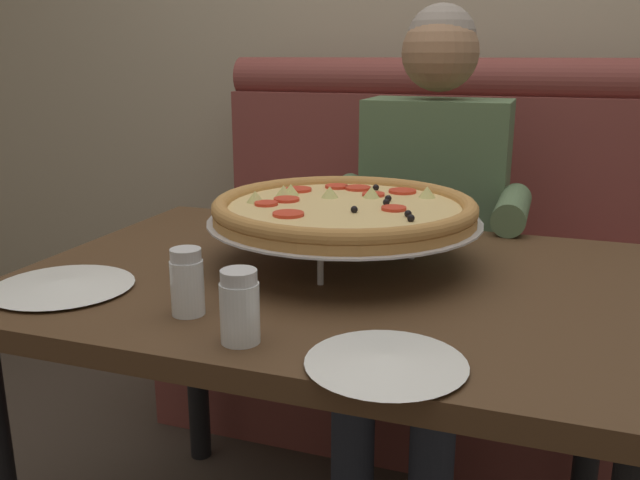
{
  "coord_description": "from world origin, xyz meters",
  "views": [
    {
      "loc": [
        0.39,
        -1.18,
        1.14
      ],
      "look_at": [
        -0.02,
        -0.02,
        0.8
      ],
      "focal_mm": 37.93,
      "sensor_mm": 36.0,
      "label": 1
    }
  ],
  "objects_px": {
    "booth_bench": "(418,289)",
    "dining_table": "(331,318)",
    "shaker_pepper_flakes": "(240,312)",
    "shaker_oregano": "(187,287)",
    "plate_near_right": "(386,359)",
    "pizza": "(344,210)",
    "plate_near_left": "(63,283)",
    "diner_main": "(428,216)"
  },
  "relations": [
    {
      "from": "booth_bench",
      "to": "dining_table",
      "type": "bearing_deg",
      "value": -90.0
    },
    {
      "from": "shaker_pepper_flakes",
      "to": "dining_table",
      "type": "bearing_deg",
      "value": 85.71
    },
    {
      "from": "shaker_oregano",
      "to": "plate_near_right",
      "type": "xyz_separation_m",
      "value": [
        0.35,
        -0.08,
        -0.04
      ]
    },
    {
      "from": "booth_bench",
      "to": "dining_table",
      "type": "height_order",
      "value": "booth_bench"
    },
    {
      "from": "dining_table",
      "to": "pizza",
      "type": "bearing_deg",
      "value": 90.21
    },
    {
      "from": "shaker_pepper_flakes",
      "to": "plate_near_left",
      "type": "bearing_deg",
      "value": 165.66
    },
    {
      "from": "dining_table",
      "to": "pizza",
      "type": "height_order",
      "value": "pizza"
    },
    {
      "from": "shaker_pepper_flakes",
      "to": "booth_bench",
      "type": "bearing_deg",
      "value": 88.8
    },
    {
      "from": "dining_table",
      "to": "shaker_oregano",
      "type": "height_order",
      "value": "shaker_oregano"
    },
    {
      "from": "shaker_pepper_flakes",
      "to": "plate_near_right",
      "type": "bearing_deg",
      "value": -2.21
    },
    {
      "from": "shaker_oregano",
      "to": "plate_near_right",
      "type": "distance_m",
      "value": 0.36
    },
    {
      "from": "plate_near_left",
      "to": "plate_near_right",
      "type": "relative_size",
      "value": 1.13
    },
    {
      "from": "pizza",
      "to": "plate_near_right",
      "type": "distance_m",
      "value": 0.49
    },
    {
      "from": "pizza",
      "to": "shaker_pepper_flakes",
      "type": "relative_size",
      "value": 4.93
    },
    {
      "from": "pizza",
      "to": "shaker_pepper_flakes",
      "type": "bearing_deg",
      "value": -93.45
    },
    {
      "from": "booth_bench",
      "to": "shaker_pepper_flakes",
      "type": "height_order",
      "value": "booth_bench"
    },
    {
      "from": "booth_bench",
      "to": "dining_table",
      "type": "relative_size",
      "value": 1.25
    },
    {
      "from": "dining_table",
      "to": "plate_near_right",
      "type": "bearing_deg",
      "value": -61.1
    },
    {
      "from": "dining_table",
      "to": "plate_near_right",
      "type": "relative_size",
      "value": 5.28
    },
    {
      "from": "diner_main",
      "to": "pizza",
      "type": "height_order",
      "value": "diner_main"
    },
    {
      "from": "shaker_oregano",
      "to": "plate_near_right",
      "type": "height_order",
      "value": "shaker_oregano"
    },
    {
      "from": "pizza",
      "to": "shaker_oregano",
      "type": "xyz_separation_m",
      "value": [
        -0.15,
        -0.36,
        -0.06
      ]
    },
    {
      "from": "diner_main",
      "to": "shaker_pepper_flakes",
      "type": "bearing_deg",
      "value": -95.57
    },
    {
      "from": "plate_near_right",
      "to": "shaker_pepper_flakes",
      "type": "bearing_deg",
      "value": 177.79
    },
    {
      "from": "dining_table",
      "to": "shaker_pepper_flakes",
      "type": "bearing_deg",
      "value": -94.29
    },
    {
      "from": "pizza",
      "to": "diner_main",
      "type": "bearing_deg",
      "value": 82.8
    },
    {
      "from": "dining_table",
      "to": "shaker_oregano",
      "type": "relative_size",
      "value": 10.68
    },
    {
      "from": "diner_main",
      "to": "plate_near_right",
      "type": "bearing_deg",
      "value": -82.68
    },
    {
      "from": "shaker_oregano",
      "to": "plate_near_left",
      "type": "relative_size",
      "value": 0.44
    },
    {
      "from": "booth_bench",
      "to": "plate_near_left",
      "type": "xyz_separation_m",
      "value": [
        -0.43,
        -1.14,
        0.34
      ]
    },
    {
      "from": "shaker_pepper_flakes",
      "to": "plate_near_left",
      "type": "xyz_separation_m",
      "value": [
        -0.41,
        0.1,
        -0.04
      ]
    },
    {
      "from": "shaker_oregano",
      "to": "pizza",
      "type": "bearing_deg",
      "value": 66.46
    },
    {
      "from": "booth_bench",
      "to": "shaker_pepper_flakes",
      "type": "bearing_deg",
      "value": -91.2
    },
    {
      "from": "booth_bench",
      "to": "dining_table",
      "type": "distance_m",
      "value": 0.93
    },
    {
      "from": "pizza",
      "to": "shaker_pepper_flakes",
      "type": "height_order",
      "value": "pizza"
    },
    {
      "from": "dining_table",
      "to": "shaker_pepper_flakes",
      "type": "height_order",
      "value": "shaker_pepper_flakes"
    },
    {
      "from": "booth_bench",
      "to": "plate_near_right",
      "type": "bearing_deg",
      "value": -81.1
    },
    {
      "from": "diner_main",
      "to": "plate_near_right",
      "type": "relative_size",
      "value": 5.69
    },
    {
      "from": "plate_near_left",
      "to": "plate_near_right",
      "type": "bearing_deg",
      "value": -10.14
    },
    {
      "from": "shaker_pepper_flakes",
      "to": "plate_near_right",
      "type": "relative_size",
      "value": 0.5
    },
    {
      "from": "plate_near_left",
      "to": "plate_near_right",
      "type": "height_order",
      "value": "same"
    },
    {
      "from": "diner_main",
      "to": "pizza",
      "type": "relative_size",
      "value": 2.33
    }
  ]
}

